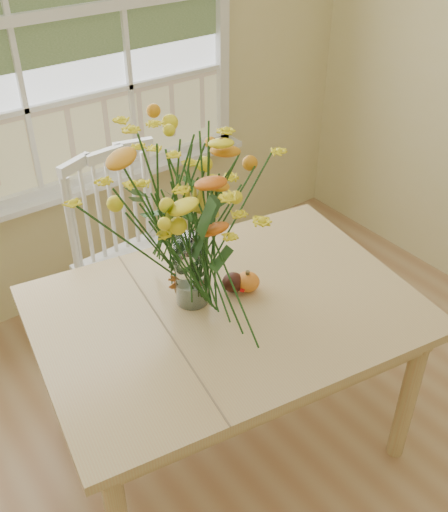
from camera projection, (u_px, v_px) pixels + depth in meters
wall_back at (15, 65)px, 2.70m from camera, size 4.00×0.02×2.70m
window at (9, 25)px, 2.57m from camera, size 2.42×0.12×1.74m
dining_table at (227, 325)px, 2.30m from camera, size 1.54×1.20×0.75m
windsor_chair at (127, 250)px, 2.86m from camera, size 0.51×0.49×1.03m
flower_vase at (189, 206)px, 2.04m from camera, size 0.58×0.58×0.69m
pumpkin at (247, 283)px, 2.30m from camera, size 0.09×0.09×0.07m
turkey_figurine at (186, 288)px, 2.26m from camera, size 0.10×0.08×0.12m
dark_gourd at (233, 283)px, 2.30m from camera, size 0.12×0.09×0.08m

